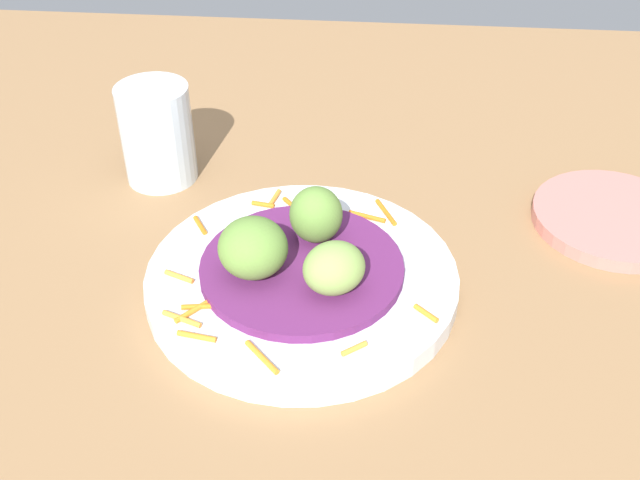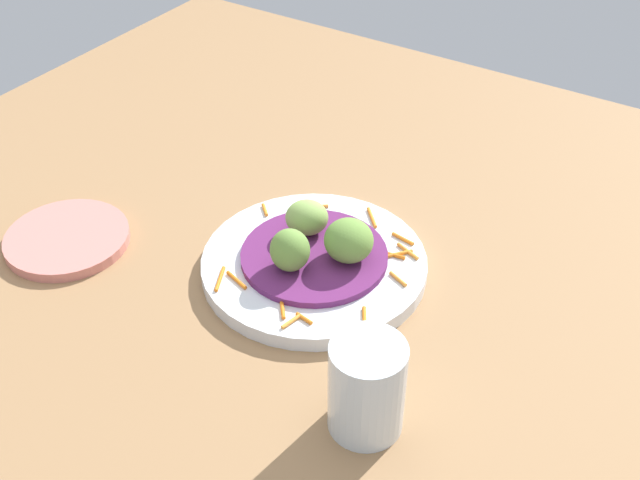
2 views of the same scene
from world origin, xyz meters
The scene contains 9 objects.
table_surface centered at (0.00, 0.00, 1.00)cm, with size 110.00×110.00×2.00cm, color #936D47.
main_plate centered at (-5.43, -0.21, 2.85)cm, with size 24.20×24.20×1.69cm, color silver.
cabbage_bed centered at (-5.43, -0.21, 4.08)cm, with size 15.73×15.73×0.77cm, color #60235B.
carrot_garnish centered at (-7.86, -0.34, 3.89)cm, with size 20.83×21.58×0.40cm.
guac_scoop_left centered at (-8.88, -1.28, 6.77)cm, with size 5.11×5.21×4.61cm, color olive.
guac_scoop_center centered at (-2.77, -2.66, 6.41)cm, with size 4.10×4.67×3.91cm, color #84A851.
guac_scoop_right centered at (-4.63, 3.32, 6.78)cm, with size 4.19×4.09×4.63cm, color olive.
side_plate_small centered at (20.63, 10.89, 2.59)cm, with size 13.85×13.85×1.18cm, color tan.
water_glass centered at (-20.34, 14.91, 6.62)cm, with size 6.63×6.63×9.25cm, color silver.
Camera 1 is at (0.02, -45.34, 41.74)cm, focal length 43.21 mm.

